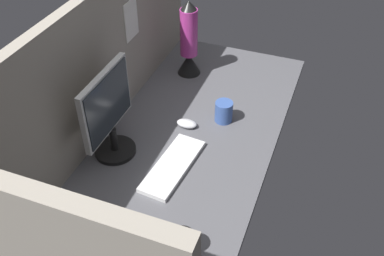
{
  "coord_description": "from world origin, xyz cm",
  "views": [
    {
      "loc": [
        -132.65,
        -56.12,
        131.69
      ],
      "look_at": [
        -5.58,
        0.0,
        14.0
      ],
      "focal_mm": 41.08,
      "sensor_mm": 36.0,
      "label": 1
    }
  ],
  "objects_px": {
    "monitor": "(108,113)",
    "mug_black_travel": "(183,243)",
    "keyboard": "(173,166)",
    "lava_lamp": "(189,44)",
    "mouse": "(187,124)",
    "mug_ceramic_blue": "(224,112)"
  },
  "relations": [
    {
      "from": "keyboard",
      "to": "mug_black_travel",
      "type": "relative_size",
      "value": 4.02
    },
    {
      "from": "mouse",
      "to": "mug_ceramic_blue",
      "type": "xyz_separation_m",
      "value": [
        0.11,
        -0.14,
        0.03
      ]
    },
    {
      "from": "monitor",
      "to": "mouse",
      "type": "height_order",
      "value": "monitor"
    },
    {
      "from": "monitor",
      "to": "mug_black_travel",
      "type": "distance_m",
      "value": 0.62
    },
    {
      "from": "mouse",
      "to": "mug_black_travel",
      "type": "relative_size",
      "value": 1.04
    },
    {
      "from": "mug_ceramic_blue",
      "to": "lava_lamp",
      "type": "xyz_separation_m",
      "value": [
        0.33,
        0.3,
        0.12
      ]
    },
    {
      "from": "monitor",
      "to": "mug_black_travel",
      "type": "height_order",
      "value": "monitor"
    },
    {
      "from": "mouse",
      "to": "mug_ceramic_blue",
      "type": "distance_m",
      "value": 0.18
    },
    {
      "from": "lava_lamp",
      "to": "mouse",
      "type": "bearing_deg",
      "value": -160.28
    },
    {
      "from": "mouse",
      "to": "lava_lamp",
      "type": "relative_size",
      "value": 0.23
    },
    {
      "from": "keyboard",
      "to": "mouse",
      "type": "relative_size",
      "value": 3.85
    },
    {
      "from": "monitor",
      "to": "mug_black_travel",
      "type": "bearing_deg",
      "value": -127.93
    },
    {
      "from": "lava_lamp",
      "to": "keyboard",
      "type": "bearing_deg",
      "value": -164.29
    },
    {
      "from": "monitor",
      "to": "mug_black_travel",
      "type": "xyz_separation_m",
      "value": [
        -0.36,
        -0.47,
        -0.17
      ]
    },
    {
      "from": "monitor",
      "to": "keyboard",
      "type": "xyz_separation_m",
      "value": [
        -0.0,
        -0.28,
        -0.2
      ]
    },
    {
      "from": "monitor",
      "to": "mug_ceramic_blue",
      "type": "xyz_separation_m",
      "value": [
        0.37,
        -0.38,
        -0.16
      ]
    },
    {
      "from": "mouse",
      "to": "mug_black_travel",
      "type": "bearing_deg",
      "value": -160.76
    },
    {
      "from": "monitor",
      "to": "mouse",
      "type": "xyz_separation_m",
      "value": [
        0.27,
        -0.24,
        -0.2
      ]
    },
    {
      "from": "monitor",
      "to": "mug_ceramic_blue",
      "type": "relative_size",
      "value": 3.9
    },
    {
      "from": "mouse",
      "to": "monitor",
      "type": "bearing_deg",
      "value": 137.92
    },
    {
      "from": "mouse",
      "to": "keyboard",
      "type": "bearing_deg",
      "value": -171.95
    },
    {
      "from": "mug_black_travel",
      "to": "lava_lamp",
      "type": "distance_m",
      "value": 1.14
    }
  ]
}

